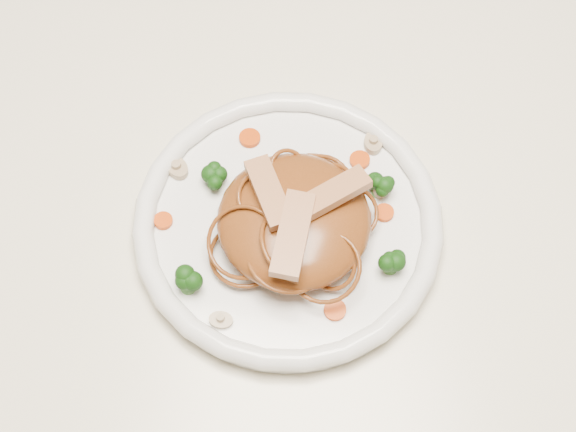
# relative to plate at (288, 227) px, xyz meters

# --- Properties ---
(ground) EXTENTS (4.00, 4.00, 0.00)m
(ground) POSITION_rel_plate_xyz_m (0.02, 0.01, -0.76)
(ground) COLOR brown
(ground) RESTS_ON ground
(table) EXTENTS (1.20, 0.80, 0.75)m
(table) POSITION_rel_plate_xyz_m (0.02, 0.01, -0.11)
(table) COLOR #EDE2C9
(table) RESTS_ON ground
(plate) EXTENTS (0.35, 0.35, 0.02)m
(plate) POSITION_rel_plate_xyz_m (0.00, 0.00, 0.00)
(plate) COLOR white
(plate) RESTS_ON table
(noodle_mound) EXTENTS (0.15, 0.15, 0.04)m
(noodle_mound) POSITION_rel_plate_xyz_m (0.01, -0.01, 0.03)
(noodle_mound) COLOR brown
(noodle_mound) RESTS_ON plate
(chicken_a) EXTENTS (0.07, 0.06, 0.01)m
(chicken_a) POSITION_rel_plate_xyz_m (0.04, 0.01, 0.06)
(chicken_a) COLOR tan
(chicken_a) RESTS_ON noodle_mound
(chicken_b) EXTENTS (0.05, 0.07, 0.01)m
(chicken_b) POSITION_rel_plate_xyz_m (-0.02, 0.00, 0.06)
(chicken_b) COLOR tan
(chicken_b) RESTS_ON noodle_mound
(chicken_c) EXTENTS (0.03, 0.08, 0.01)m
(chicken_c) POSITION_rel_plate_xyz_m (0.01, -0.04, 0.06)
(chicken_c) COLOR tan
(chicken_c) RESTS_ON noodle_mound
(broccoli_0) EXTENTS (0.02, 0.02, 0.03)m
(broccoli_0) POSITION_rel_plate_xyz_m (0.08, 0.04, 0.02)
(broccoli_0) COLOR #11450E
(broccoli_0) RESTS_ON plate
(broccoli_1) EXTENTS (0.02, 0.02, 0.03)m
(broccoli_1) POSITION_rel_plate_xyz_m (-0.07, 0.03, 0.02)
(broccoli_1) COLOR #11450E
(broccoli_1) RESTS_ON plate
(broccoli_2) EXTENTS (0.04, 0.04, 0.03)m
(broccoli_2) POSITION_rel_plate_xyz_m (-0.08, -0.08, 0.02)
(broccoli_2) COLOR #11450E
(broccoli_2) RESTS_ON plate
(broccoli_3) EXTENTS (0.03, 0.03, 0.03)m
(broccoli_3) POSITION_rel_plate_xyz_m (0.10, -0.03, 0.02)
(broccoli_3) COLOR #11450E
(broccoli_3) RESTS_ON plate
(carrot_0) EXTENTS (0.02, 0.02, 0.00)m
(carrot_0) POSITION_rel_plate_xyz_m (0.06, 0.08, 0.01)
(carrot_0) COLOR #C34507
(carrot_0) RESTS_ON plate
(carrot_1) EXTENTS (0.02, 0.02, 0.00)m
(carrot_1) POSITION_rel_plate_xyz_m (-0.11, -0.02, 0.01)
(carrot_1) COLOR #C34507
(carrot_1) RESTS_ON plate
(carrot_2) EXTENTS (0.02, 0.02, 0.00)m
(carrot_2) POSITION_rel_plate_xyz_m (0.09, 0.02, 0.01)
(carrot_2) COLOR #C34507
(carrot_2) RESTS_ON plate
(carrot_3) EXTENTS (0.02, 0.02, 0.00)m
(carrot_3) POSITION_rel_plate_xyz_m (-0.05, 0.08, 0.01)
(carrot_3) COLOR #C34507
(carrot_3) RESTS_ON plate
(carrot_4) EXTENTS (0.02, 0.02, 0.00)m
(carrot_4) POSITION_rel_plate_xyz_m (0.05, -0.08, 0.01)
(carrot_4) COLOR #C34507
(carrot_4) RESTS_ON plate
(mushroom_0) EXTENTS (0.02, 0.02, 0.01)m
(mushroom_0) POSITION_rel_plate_xyz_m (-0.04, -0.10, 0.01)
(mushroom_0) COLOR #BFAF8F
(mushroom_0) RESTS_ON plate
(mushroom_1) EXTENTS (0.02, 0.02, 0.01)m
(mushroom_1) POSITION_rel_plate_xyz_m (0.08, 0.05, 0.01)
(mushroom_1) COLOR #BFAF8F
(mushroom_1) RESTS_ON plate
(mushroom_2) EXTENTS (0.04, 0.04, 0.01)m
(mushroom_2) POSITION_rel_plate_xyz_m (-0.11, 0.04, 0.01)
(mushroom_2) COLOR #BFAF8F
(mushroom_2) RESTS_ON plate
(mushroom_3) EXTENTS (0.03, 0.03, 0.01)m
(mushroom_3) POSITION_rel_plate_xyz_m (0.07, 0.10, 0.01)
(mushroom_3) COLOR #BFAF8F
(mushroom_3) RESTS_ON plate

